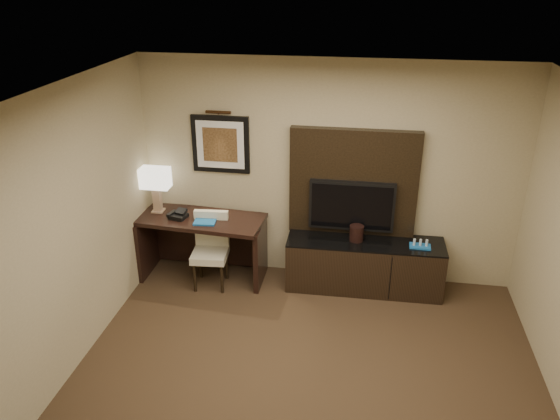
% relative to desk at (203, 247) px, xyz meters
% --- Properties ---
extents(floor, '(4.50, 5.00, 0.01)m').
position_rel_desk_xyz_m(floor, '(1.50, -2.15, -0.41)').
color(floor, '#352518').
rests_on(floor, ground).
extents(ceiling, '(4.50, 5.00, 0.01)m').
position_rel_desk_xyz_m(ceiling, '(1.50, -2.15, 2.29)').
color(ceiling, silver).
rests_on(ceiling, wall_back).
extents(wall_back, '(4.50, 0.01, 2.70)m').
position_rel_desk_xyz_m(wall_back, '(1.50, 0.35, 0.94)').
color(wall_back, tan).
rests_on(wall_back, floor).
extents(wall_left, '(0.01, 5.00, 2.70)m').
position_rel_desk_xyz_m(wall_left, '(-0.75, -2.15, 0.94)').
color(wall_left, tan).
rests_on(wall_left, floor).
extents(desk, '(1.57, 0.77, 0.82)m').
position_rel_desk_xyz_m(desk, '(0.00, 0.00, 0.00)').
color(desk, black).
rests_on(desk, floor).
extents(credenza, '(1.85, 0.54, 0.64)m').
position_rel_desk_xyz_m(credenza, '(1.99, 0.05, -0.09)').
color(credenza, black).
rests_on(credenza, floor).
extents(tv_wall_panel, '(1.50, 0.12, 1.30)m').
position_rel_desk_xyz_m(tv_wall_panel, '(1.80, 0.29, 0.86)').
color(tv_wall_panel, black).
rests_on(tv_wall_panel, wall_back).
extents(tv, '(1.00, 0.08, 0.60)m').
position_rel_desk_xyz_m(tv, '(1.80, 0.19, 0.61)').
color(tv, black).
rests_on(tv, tv_wall_panel).
extents(artwork, '(0.70, 0.04, 0.70)m').
position_rel_desk_xyz_m(artwork, '(0.20, 0.33, 1.24)').
color(artwork, black).
rests_on(artwork, wall_back).
extents(picture_light, '(0.04, 0.04, 0.30)m').
position_rel_desk_xyz_m(picture_light, '(0.20, 0.29, 1.64)').
color(picture_light, '#402714').
rests_on(picture_light, wall_back).
extents(desk_chair, '(0.45, 0.51, 0.86)m').
position_rel_desk_xyz_m(desk_chair, '(0.15, -0.19, 0.02)').
color(desk_chair, beige).
rests_on(desk_chair, floor).
extents(table_lamp, '(0.37, 0.22, 0.60)m').
position_rel_desk_xyz_m(table_lamp, '(-0.57, 0.09, 0.71)').
color(table_lamp, tan).
rests_on(table_lamp, desk).
extents(desk_phone, '(0.23, 0.22, 0.10)m').
position_rel_desk_xyz_m(desk_phone, '(-0.26, -0.06, 0.46)').
color(desk_phone, black).
rests_on(desk_phone, desk).
extents(blue_folder, '(0.28, 0.36, 0.02)m').
position_rel_desk_xyz_m(blue_folder, '(0.08, -0.05, 0.42)').
color(blue_folder, '#1960A4').
rests_on(blue_folder, desk).
extents(book, '(0.14, 0.09, 0.20)m').
position_rel_desk_xyz_m(book, '(0.07, 0.00, 0.51)').
color(book, tan).
rests_on(book, desk).
extents(ice_bucket, '(0.21, 0.21, 0.19)m').
position_rel_desk_xyz_m(ice_bucket, '(1.88, 0.06, 0.32)').
color(ice_bucket, black).
rests_on(ice_bucket, credenza).
extents(minibar_tray, '(0.25, 0.15, 0.09)m').
position_rel_desk_xyz_m(minibar_tray, '(2.61, 0.01, 0.27)').
color(minibar_tray, '#1A64AF').
rests_on(minibar_tray, credenza).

